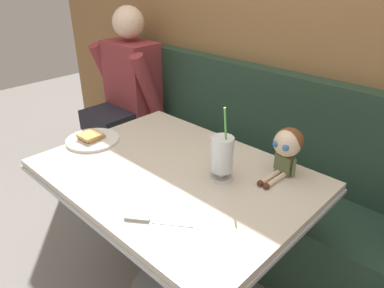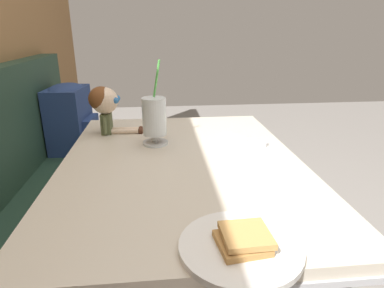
# 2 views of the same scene
# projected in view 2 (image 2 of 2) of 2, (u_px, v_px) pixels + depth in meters

# --- Properties ---
(booth_bench) EXTENTS (2.60, 0.48, 1.00)m
(booth_bench) POSITION_uv_depth(u_px,v_px,m) (10.00, 273.00, 1.18)
(booth_bench) COLOR #233D2D
(booth_bench) RESTS_ON ground
(diner_table) EXTENTS (1.11, 0.81, 0.74)m
(diner_table) POSITION_uv_depth(u_px,v_px,m) (182.00, 211.00, 1.17)
(diner_table) COLOR beige
(diner_table) RESTS_ON ground
(toast_plate) EXTENTS (0.25, 0.25, 0.04)m
(toast_plate) POSITION_uv_depth(u_px,v_px,m) (241.00, 245.00, 0.66)
(toast_plate) COLOR white
(toast_plate) RESTS_ON diner_table
(milkshake_glass) EXTENTS (0.10, 0.10, 0.31)m
(milkshake_glass) POSITION_uv_depth(u_px,v_px,m) (154.00, 119.00, 1.22)
(milkshake_glass) COLOR silver
(milkshake_glass) RESTS_ON diner_table
(butter_knife) EXTENTS (0.20, 0.15, 0.01)m
(butter_knife) POSITION_uv_depth(u_px,v_px,m) (252.00, 140.00, 1.28)
(butter_knife) COLOR silver
(butter_knife) RESTS_ON diner_table
(seated_doll) EXTENTS (0.12, 0.22, 0.20)m
(seated_doll) POSITION_uv_depth(u_px,v_px,m) (105.00, 103.00, 1.35)
(seated_doll) COLOR #5B6642
(seated_doll) RESTS_ON diner_table
(backpack) EXTENTS (0.31, 0.26, 0.41)m
(backpack) POSITION_uv_depth(u_px,v_px,m) (70.00, 116.00, 1.97)
(backpack) COLOR navy
(backpack) RESTS_ON booth_bench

